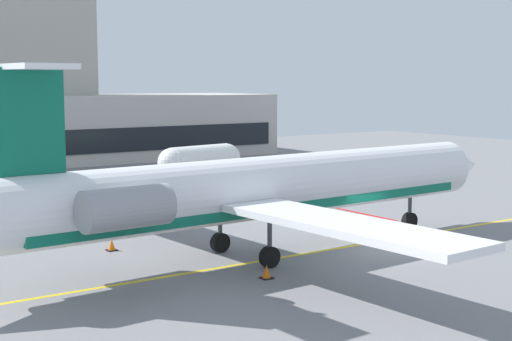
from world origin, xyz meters
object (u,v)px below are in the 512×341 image
baggage_tug (202,196)px  pushback_tractor (40,186)px  regional_jet (257,189)px  fuel_tank (200,160)px

baggage_tug → pushback_tractor: 11.64m
regional_jet → pushback_tractor: 21.33m
pushback_tractor → fuel_tank: 14.74m
baggage_tug → fuel_tank: (7.65, 13.26, 0.53)m
pushback_tractor → fuel_tank: size_ratio=0.41×
baggage_tug → fuel_tank: bearing=60.0°
regional_jet → baggage_tug: 12.36m
baggage_tug → fuel_tank: fuel_tank is taller
regional_jet → baggage_tug: (4.04, 11.49, -2.10)m
regional_jet → pushback_tractor: regional_jet is taller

